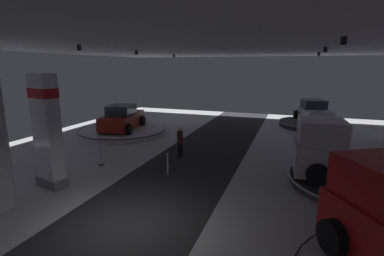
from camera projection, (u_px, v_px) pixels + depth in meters
name	position (u px, v px, depth m)	size (l,w,h in m)	color
ground	(127.00, 227.00, 8.56)	(24.00, 44.00, 0.06)	silver
ceiling_with_spotlights	(116.00, 30.00, 7.37)	(24.00, 44.00, 0.39)	silver
brand_sign_pylon	(47.00, 130.00, 10.95)	(1.38, 0.93, 4.39)	slate
display_platform_deep_right	(312.00, 124.00, 22.40)	(5.04, 5.04, 0.37)	#333338
display_car_deep_right	(313.00, 112.00, 22.23)	(2.90, 4.48, 1.71)	silver
display_platform_mid_right	(364.00, 183.00, 11.31)	(5.68, 5.68, 0.29)	#333338
pickup_truck_mid_right	(358.00, 156.00, 11.17)	(5.41, 2.89, 2.30)	silver
display_platform_far_left	(123.00, 131.00, 20.29)	(6.01, 6.01, 0.30)	silver
display_car_far_left	(122.00, 118.00, 20.07)	(2.85, 4.46, 1.71)	maroon
visitor_walking_near	(180.00, 140.00, 14.84)	(0.32, 0.32, 1.59)	black
stanchion_a	(168.00, 167.00, 12.43)	(0.28, 0.28, 1.01)	#333338
stanchion_b	(101.00, 158.00, 13.69)	(0.28, 0.28, 1.01)	#333338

